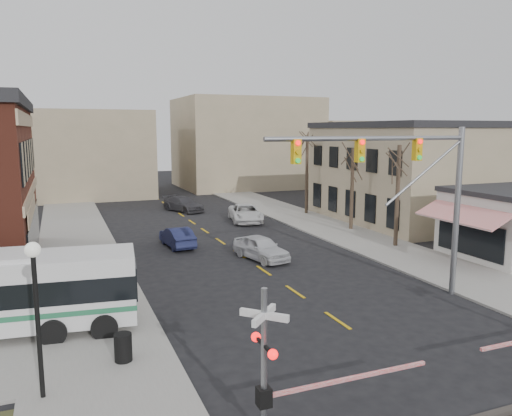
{
  "coord_description": "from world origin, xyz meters",
  "views": [
    {
      "loc": [
        -10.48,
        -15.1,
        7.89
      ],
      "look_at": [
        -0.21,
        10.64,
        3.5
      ],
      "focal_mm": 35.0,
      "sensor_mm": 36.0,
      "label": 1
    }
  ],
  "objects_px": {
    "street_lamp": "(35,289)",
    "car_c": "(246,213)",
    "rr_crossing_west": "(279,362)",
    "car_d": "(183,204)",
    "trash_bin": "(123,347)",
    "car_b": "(177,237)",
    "car_a": "(261,248)",
    "pedestrian_near": "(97,308)",
    "pedestrian_far": "(66,296)",
    "traffic_signal_mast": "(411,178)"
  },
  "relations": [
    {
      "from": "car_c",
      "to": "pedestrian_far",
      "type": "distance_m",
      "value": 23.41
    },
    {
      "from": "car_a",
      "to": "car_c",
      "type": "bearing_deg",
      "value": 60.5
    },
    {
      "from": "traffic_signal_mast",
      "to": "car_a",
      "type": "xyz_separation_m",
      "value": [
        -3.4,
        9.38,
        -5.01
      ]
    },
    {
      "from": "car_a",
      "to": "pedestrian_near",
      "type": "height_order",
      "value": "pedestrian_near"
    },
    {
      "from": "car_a",
      "to": "car_b",
      "type": "bearing_deg",
      "value": 114.36
    },
    {
      "from": "pedestrian_near",
      "to": "car_d",
      "type": "bearing_deg",
      "value": -3.52
    },
    {
      "from": "car_a",
      "to": "pedestrian_far",
      "type": "relative_size",
      "value": 2.37
    },
    {
      "from": "traffic_signal_mast",
      "to": "car_d",
      "type": "distance_m",
      "value": 29.65
    },
    {
      "from": "pedestrian_near",
      "to": "rr_crossing_west",
      "type": "bearing_deg",
      "value": -139.8
    },
    {
      "from": "rr_crossing_west",
      "to": "trash_bin",
      "type": "height_order",
      "value": "rr_crossing_west"
    },
    {
      "from": "street_lamp",
      "to": "car_a",
      "type": "height_order",
      "value": "street_lamp"
    },
    {
      "from": "street_lamp",
      "to": "car_b",
      "type": "bearing_deg",
      "value": 65.53
    },
    {
      "from": "street_lamp",
      "to": "trash_bin",
      "type": "bearing_deg",
      "value": 30.92
    },
    {
      "from": "car_a",
      "to": "car_d",
      "type": "bearing_deg",
      "value": 77.06
    },
    {
      "from": "rr_crossing_west",
      "to": "street_lamp",
      "type": "height_order",
      "value": "street_lamp"
    },
    {
      "from": "street_lamp",
      "to": "pedestrian_far",
      "type": "relative_size",
      "value": 2.56
    },
    {
      "from": "street_lamp",
      "to": "car_b",
      "type": "distance_m",
      "value": 19.64
    },
    {
      "from": "traffic_signal_mast",
      "to": "street_lamp",
      "type": "bearing_deg",
      "value": -168.59
    },
    {
      "from": "rr_crossing_west",
      "to": "car_a",
      "type": "height_order",
      "value": "rr_crossing_west"
    },
    {
      "from": "street_lamp",
      "to": "pedestrian_near",
      "type": "xyz_separation_m",
      "value": [
        1.9,
        4.98,
        -2.53
      ]
    },
    {
      "from": "traffic_signal_mast",
      "to": "street_lamp",
      "type": "distance_m",
      "value": 15.94
    },
    {
      "from": "street_lamp",
      "to": "car_c",
      "type": "relative_size",
      "value": 0.87
    },
    {
      "from": "car_c",
      "to": "rr_crossing_west",
      "type": "bearing_deg",
      "value": -97.32
    },
    {
      "from": "street_lamp",
      "to": "pedestrian_far",
      "type": "xyz_separation_m",
      "value": [
        0.82,
        6.51,
        -2.39
      ]
    },
    {
      "from": "traffic_signal_mast",
      "to": "car_a",
      "type": "distance_m",
      "value": 11.17
    },
    {
      "from": "trash_bin",
      "to": "car_d",
      "type": "distance_m",
      "value": 32.06
    },
    {
      "from": "rr_crossing_west",
      "to": "trash_bin",
      "type": "bearing_deg",
      "value": 120.96
    },
    {
      "from": "pedestrian_far",
      "to": "traffic_signal_mast",
      "type": "bearing_deg",
      "value": -45.55
    },
    {
      "from": "rr_crossing_west",
      "to": "car_c",
      "type": "bearing_deg",
      "value": 71.08
    },
    {
      "from": "car_c",
      "to": "pedestrian_far",
      "type": "height_order",
      "value": "pedestrian_far"
    },
    {
      "from": "traffic_signal_mast",
      "to": "pedestrian_far",
      "type": "distance_m",
      "value": 15.74
    },
    {
      "from": "car_a",
      "to": "pedestrian_near",
      "type": "relative_size",
      "value": 2.81
    },
    {
      "from": "car_a",
      "to": "pedestrian_near",
      "type": "bearing_deg",
      "value": -156.68
    },
    {
      "from": "traffic_signal_mast",
      "to": "trash_bin",
      "type": "height_order",
      "value": "traffic_signal_mast"
    },
    {
      "from": "rr_crossing_west",
      "to": "car_d",
      "type": "relative_size",
      "value": 1.15
    },
    {
      "from": "trash_bin",
      "to": "car_c",
      "type": "height_order",
      "value": "car_c"
    },
    {
      "from": "car_a",
      "to": "pedestrian_far",
      "type": "height_order",
      "value": "pedestrian_far"
    },
    {
      "from": "car_d",
      "to": "car_a",
      "type": "bearing_deg",
      "value": -112.47
    },
    {
      "from": "trash_bin",
      "to": "car_c",
      "type": "bearing_deg",
      "value": 60.48
    },
    {
      "from": "car_c",
      "to": "pedestrian_near",
      "type": "bearing_deg",
      "value": -113.26
    },
    {
      "from": "traffic_signal_mast",
      "to": "car_b",
      "type": "distance_m",
      "value": 17.12
    },
    {
      "from": "rr_crossing_west",
      "to": "car_d",
      "type": "xyz_separation_m",
      "value": [
        6.18,
        36.12,
        -1.26
      ]
    },
    {
      "from": "rr_crossing_west",
      "to": "car_d",
      "type": "distance_m",
      "value": 36.67
    },
    {
      "from": "car_b",
      "to": "pedestrian_near",
      "type": "relative_size",
      "value": 2.7
    },
    {
      "from": "car_d",
      "to": "pedestrian_far",
      "type": "relative_size",
      "value": 2.68
    },
    {
      "from": "rr_crossing_west",
      "to": "pedestrian_far",
      "type": "height_order",
      "value": "rr_crossing_west"
    },
    {
      "from": "car_d",
      "to": "pedestrian_far",
      "type": "height_order",
      "value": "pedestrian_far"
    },
    {
      "from": "rr_crossing_west",
      "to": "car_a",
      "type": "xyz_separation_m",
      "value": [
        6.27,
        16.5,
        -1.23
      ]
    },
    {
      "from": "car_c",
      "to": "trash_bin",
      "type": "bearing_deg",
      "value": -107.92
    },
    {
      "from": "car_b",
      "to": "pedestrian_far",
      "type": "relative_size",
      "value": 2.27
    }
  ]
}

